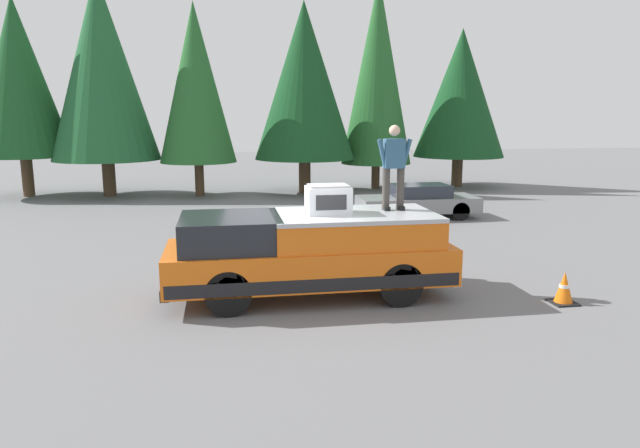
% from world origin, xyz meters
% --- Properties ---
extents(ground_plane, '(90.00, 90.00, 0.00)m').
position_xyz_m(ground_plane, '(0.00, 0.00, 0.00)').
color(ground_plane, slate).
extents(pickup_truck, '(2.01, 5.54, 1.65)m').
position_xyz_m(pickup_truck, '(-0.03, -0.38, 0.87)').
color(pickup_truck, orange).
rests_on(pickup_truck, ground).
extents(compressor_unit, '(0.65, 0.84, 0.56)m').
position_xyz_m(compressor_unit, '(-0.00, -0.76, 1.93)').
color(compressor_unit, silver).
rests_on(compressor_unit, pickup_truck).
extents(person_on_truck_bed, '(0.29, 0.72, 1.69)m').
position_xyz_m(person_on_truck_bed, '(0.20, -2.12, 2.55)').
color(person_on_truck_bed, '#423D38').
rests_on(person_on_truck_bed, pickup_truck).
extents(parked_car_grey, '(1.64, 4.10, 1.16)m').
position_xyz_m(parked_car_grey, '(8.03, -5.43, 0.58)').
color(parked_car_grey, gray).
rests_on(parked_car_grey, ground).
extents(traffic_cone, '(0.47, 0.47, 0.62)m').
position_xyz_m(traffic_cone, '(-1.29, -5.08, 0.29)').
color(traffic_cone, black).
rests_on(traffic_cone, ground).
extents(conifer_far_left, '(4.39, 4.39, 7.59)m').
position_xyz_m(conifer_far_left, '(16.17, -10.28, 4.52)').
color(conifer_far_left, '#4C3826').
rests_on(conifer_far_left, ground).
extents(conifer_left, '(3.34, 3.34, 9.79)m').
position_xyz_m(conifer_left, '(16.15, -6.09, 5.49)').
color(conifer_left, '#4C3826').
rests_on(conifer_left, ground).
extents(conifer_center_left, '(4.50, 4.50, 8.44)m').
position_xyz_m(conifer_center_left, '(15.20, -2.47, 4.99)').
color(conifer_center_left, '#4C3826').
rests_on(conifer_center_left, ground).
extents(conifer_center_right, '(3.30, 3.30, 8.23)m').
position_xyz_m(conifer_center_right, '(14.95, 2.25, 4.84)').
color(conifer_center_right, '#4C3826').
rests_on(conifer_center_right, ground).
extents(conifer_right, '(4.57, 4.57, 9.38)m').
position_xyz_m(conifer_right, '(15.59, 6.18, 5.47)').
color(conifer_right, '#4C3826').
rests_on(conifer_right, ground).
extents(conifer_far_right, '(4.01, 4.01, 8.44)m').
position_xyz_m(conifer_far_right, '(16.03, 9.66, 5.07)').
color(conifer_far_right, '#4C3826').
rests_on(conifer_far_right, ground).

